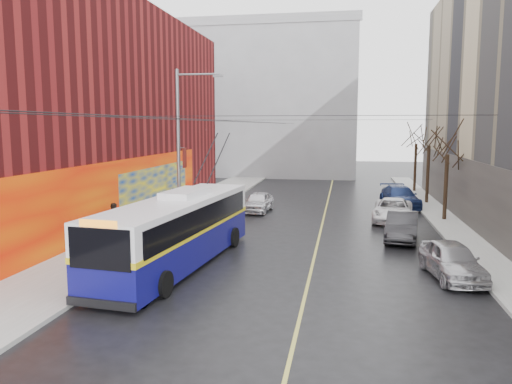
# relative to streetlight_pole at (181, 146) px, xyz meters

# --- Properties ---
(ground) EXTENTS (140.00, 140.00, 0.00)m
(ground) POSITION_rel_streetlight_pole_xyz_m (6.14, -10.00, -4.85)
(ground) COLOR black
(ground) RESTS_ON ground
(sidewalk_left) EXTENTS (4.00, 60.00, 0.15)m
(sidewalk_left) POSITION_rel_streetlight_pole_xyz_m (-1.86, 2.00, -4.77)
(sidewalk_left) COLOR gray
(sidewalk_left) RESTS_ON ground
(sidewalk_right) EXTENTS (2.00, 60.00, 0.15)m
(sidewalk_right) POSITION_rel_streetlight_pole_xyz_m (15.14, 2.00, -4.77)
(sidewalk_right) COLOR gray
(sidewalk_right) RESTS_ON ground
(lane_line) EXTENTS (0.12, 50.00, 0.01)m
(lane_line) POSITION_rel_streetlight_pole_xyz_m (7.64, 4.00, -4.84)
(lane_line) COLOR #BFB74C
(lane_line) RESTS_ON ground
(building_left) EXTENTS (12.11, 36.00, 14.00)m
(building_left) POSITION_rel_streetlight_pole_xyz_m (-9.85, 3.99, 2.14)
(building_left) COLOR maroon
(building_left) RESTS_ON ground
(building_far) EXTENTS (20.50, 12.10, 18.00)m
(building_far) POSITION_rel_streetlight_pole_xyz_m (0.14, 34.99, 4.17)
(building_far) COLOR gray
(building_far) RESTS_ON ground
(streetlight_pole) EXTENTS (2.65, 0.60, 9.00)m
(streetlight_pole) POSITION_rel_streetlight_pole_xyz_m (0.00, 0.00, 0.00)
(streetlight_pole) COLOR slate
(streetlight_pole) RESTS_ON ground
(catenary_wires) EXTENTS (18.00, 60.00, 0.22)m
(catenary_wires) POSITION_rel_streetlight_pole_xyz_m (3.60, 4.77, 1.40)
(catenary_wires) COLOR black
(tree_near) EXTENTS (3.20, 3.20, 6.40)m
(tree_near) POSITION_rel_streetlight_pole_xyz_m (15.14, 6.00, 0.13)
(tree_near) COLOR black
(tree_near) RESTS_ON ground
(tree_mid) EXTENTS (3.20, 3.20, 6.68)m
(tree_mid) POSITION_rel_streetlight_pole_xyz_m (15.14, 13.00, 0.41)
(tree_mid) COLOR black
(tree_mid) RESTS_ON ground
(tree_far) EXTENTS (3.20, 3.20, 6.57)m
(tree_far) POSITION_rel_streetlight_pole_xyz_m (15.14, 20.00, 0.30)
(tree_far) COLOR black
(tree_far) RESTS_ON ground
(puddle) EXTENTS (2.16, 2.74, 0.01)m
(puddle) POSITION_rel_streetlight_pole_xyz_m (1.48, -10.28, -4.84)
(puddle) COLOR black
(puddle) RESTS_ON ground
(pigeons_flying) EXTENTS (3.74, 1.50, 1.93)m
(pigeons_flying) POSITION_rel_streetlight_pole_xyz_m (3.12, 0.58, 1.97)
(pigeons_flying) COLOR slate
(trolleybus) EXTENTS (3.67, 11.94, 5.59)m
(trolleybus) POSITION_rel_streetlight_pole_xyz_m (1.96, -6.49, -3.29)
(trolleybus) COLOR #0C0B57
(trolleybus) RESTS_ON ground
(parked_car_a) EXTENTS (2.31, 4.46, 1.45)m
(parked_car_a) POSITION_rel_streetlight_pole_xyz_m (13.14, -6.32, -4.12)
(parked_car_a) COLOR #AFAEB3
(parked_car_a) RESTS_ON ground
(parked_car_b) EXTENTS (2.18, 4.61, 1.46)m
(parked_car_b) POSITION_rel_streetlight_pole_xyz_m (11.94, 0.18, -4.12)
(parked_car_b) COLOR #2C2B2E
(parked_car_b) RESTS_ON ground
(parked_car_c) EXTENTS (2.95, 5.36, 1.42)m
(parked_car_c) POSITION_rel_streetlight_pole_xyz_m (11.94, 5.46, -4.14)
(parked_car_c) COLOR white
(parked_car_c) RESTS_ON ground
(parked_car_d) EXTENTS (2.91, 5.57, 1.54)m
(parked_car_d) POSITION_rel_streetlight_pole_xyz_m (12.95, 11.18, -4.08)
(parked_car_d) COLOR navy
(parked_car_d) RESTS_ON ground
(following_car) EXTENTS (1.91, 4.16, 1.38)m
(following_car) POSITION_rel_streetlight_pole_xyz_m (3.02, 7.45, -4.16)
(following_car) COLOR silver
(following_car) RESTS_ON ground
(pedestrian_a) EXTENTS (0.51, 0.65, 1.57)m
(pedestrian_a) POSITION_rel_streetlight_pole_xyz_m (-0.90, 1.42, -3.91)
(pedestrian_a) COLOR black
(pedestrian_a) RESTS_ON sidewalk_left
(pedestrian_b) EXTENTS (0.79, 0.93, 1.70)m
(pedestrian_b) POSITION_rel_streetlight_pole_xyz_m (-3.23, -1.72, -3.85)
(pedestrian_b) COLOR black
(pedestrian_b) RESTS_ON sidewalk_left
(pedestrian_c) EXTENTS (1.18, 1.40, 1.88)m
(pedestrian_c) POSITION_rel_streetlight_pole_xyz_m (-1.66, 3.38, -3.76)
(pedestrian_c) COLOR black
(pedestrian_c) RESTS_ON sidewalk_left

